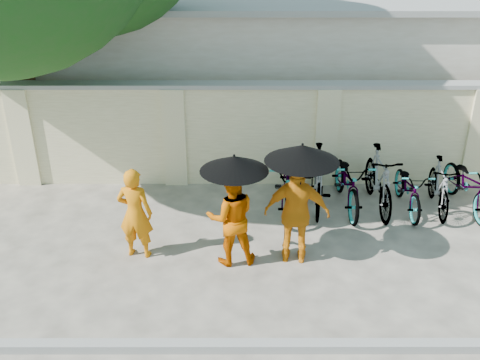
{
  "coord_description": "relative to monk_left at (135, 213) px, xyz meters",
  "views": [
    {
      "loc": [
        0.29,
        -6.82,
        4.83
      ],
      "look_at": [
        0.29,
        0.94,
        1.1
      ],
      "focal_mm": 40.0,
      "sensor_mm": 36.0,
      "label": 1
    }
  ],
  "objects": [
    {
      "name": "ground",
      "position": [
        1.34,
        -0.45,
        -0.76
      ],
      "size": [
        80.0,
        80.0,
        0.0
      ],
      "primitive_type": "plane",
      "color": "#B1A692"
    },
    {
      "name": "kerb",
      "position": [
        1.34,
        -2.15,
        -0.7
      ],
      "size": [
        40.0,
        0.16,
        0.12
      ],
      "primitive_type": "cube",
      "color": "gray",
      "rests_on": "ground"
    },
    {
      "name": "compound_wall",
      "position": [
        2.34,
        2.75,
        0.24
      ],
      "size": [
        20.0,
        0.3,
        2.0
      ],
      "primitive_type": "cube",
      "color": "#F4E8B7",
      "rests_on": "ground"
    },
    {
      "name": "building_behind",
      "position": [
        3.34,
        6.55,
        0.84
      ],
      "size": [
        14.0,
        6.0,
        3.2
      ],
      "primitive_type": "cube",
      "color": "silver",
      "rests_on": "ground"
    },
    {
      "name": "monk_left",
      "position": [
        0.0,
        0.0,
        0.0
      ],
      "size": [
        0.6,
        0.44,
        1.52
      ],
      "primitive_type": "imported",
      "rotation": [
        0.0,
        0.0,
        2.99
      ],
      "color": "orange",
      "rests_on": "ground"
    },
    {
      "name": "monk_center",
      "position": [
        1.5,
        -0.18,
        0.03
      ],
      "size": [
        0.84,
        0.69,
        1.58
      ],
      "primitive_type": "imported",
      "rotation": [
        0.0,
        0.0,
        3.27
      ],
      "color": "#C65300",
      "rests_on": "ground"
    },
    {
      "name": "parasol_center",
      "position": [
        1.55,
        -0.26,
        0.96
      ],
      "size": [
        1.01,
        1.01,
        0.95
      ],
      "color": "black",
      "rests_on": "ground"
    },
    {
      "name": "monk_right",
      "position": [
        2.5,
        -0.15,
        0.09
      ],
      "size": [
        1.04,
        0.53,
        1.7
      ],
      "primitive_type": "imported",
      "rotation": [
        0.0,
        0.0,
        3.02
      ],
      "color": "orange",
      "rests_on": "ground"
    },
    {
      "name": "parasol_right",
      "position": [
        2.52,
        -0.23,
        1.11
      ],
      "size": [
        1.09,
        1.09,
        1.03
      ],
      "color": "black",
      "rests_on": "ground"
    },
    {
      "name": "bike_0",
      "position": [
        2.53,
        1.55,
        -0.25
      ],
      "size": [
        0.85,
        2.01,
        1.03
      ],
      "primitive_type": "imported",
      "rotation": [
        0.0,
        0.0,
        -0.09
      ],
      "color": "#9190AD",
      "rests_on": "ground"
    },
    {
      "name": "bike_1",
      "position": [
        3.08,
        1.66,
        -0.19
      ],
      "size": [
        0.73,
        1.94,
        1.14
      ],
      "primitive_type": "imported",
      "rotation": [
        0.0,
        0.0,
        -0.11
      ],
      "color": "#9190AD",
      "rests_on": "ground"
    },
    {
      "name": "bike_2",
      "position": [
        3.63,
        1.62,
        -0.24
      ],
      "size": [
        0.72,
        1.98,
        1.03
      ],
      "primitive_type": "imported",
      "rotation": [
        0.0,
        0.0,
        0.02
      ],
      "color": "#9190AD",
      "rests_on": "ground"
    },
    {
      "name": "bike_3",
      "position": [
        4.19,
        1.59,
        -0.18
      ],
      "size": [
        0.55,
        1.92,
        1.15
      ],
      "primitive_type": "imported",
      "rotation": [
        0.0,
        0.0,
        0.01
      ],
      "color": "#9190AD",
      "rests_on": "ground"
    },
    {
      "name": "bike_4",
      "position": [
        4.74,
        1.52,
        -0.33
      ],
      "size": [
        0.61,
        1.65,
        0.86
      ],
      "primitive_type": "imported",
      "rotation": [
        0.0,
        0.0,
        -0.02
      ],
      "color": "#9190AD",
      "rests_on": "ground"
    },
    {
      "name": "bike_5",
      "position": [
        5.29,
        1.52,
        -0.28
      ],
      "size": [
        0.65,
        1.64,
        0.96
      ],
      "primitive_type": "imported",
      "rotation": [
        0.0,
        0.0,
        -0.12
      ],
      "color": "#9190AD",
      "rests_on": "ground"
    },
    {
      "name": "bike_6",
      "position": [
        5.85,
        1.54,
        -0.26
      ],
      "size": [
        0.83,
        1.95,
        1.0
      ],
      "primitive_type": "imported",
      "rotation": [
        0.0,
        0.0,
        0.09
      ],
      "color": "#9190AD",
      "rests_on": "ground"
    }
  ]
}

